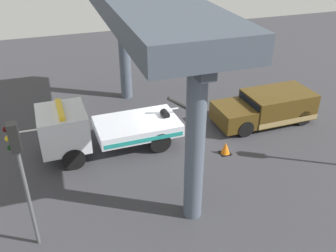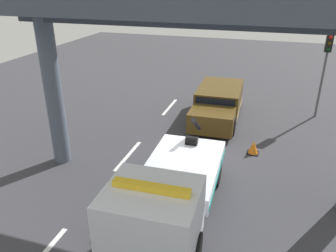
% 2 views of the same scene
% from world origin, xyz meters
% --- Properties ---
extents(ground_plane, '(60.00, 40.00, 0.10)m').
position_xyz_m(ground_plane, '(0.00, 0.00, -0.05)').
color(ground_plane, '#38383D').
extents(lane_stripe_west, '(2.60, 0.16, 0.01)m').
position_xyz_m(lane_stripe_west, '(-6.00, -2.90, 0.00)').
color(lane_stripe_west, silver).
rests_on(lane_stripe_west, ground).
extents(lane_stripe_mid, '(2.60, 0.16, 0.01)m').
position_xyz_m(lane_stripe_mid, '(0.00, -2.90, 0.00)').
color(lane_stripe_mid, silver).
rests_on(lane_stripe_mid, ground).
extents(lane_stripe_east, '(2.60, 0.16, 0.01)m').
position_xyz_m(lane_stripe_east, '(6.00, -2.90, 0.00)').
color(lane_stripe_east, silver).
rests_on(lane_stripe_east, ground).
extents(tow_truck_white, '(7.28, 2.55, 2.46)m').
position_xyz_m(tow_truck_white, '(3.72, 0.02, 1.20)').
color(tow_truck_white, silver).
rests_on(tow_truck_white, ground).
extents(towed_van_green, '(5.25, 2.33, 1.58)m').
position_xyz_m(towed_van_green, '(-5.21, -0.00, 0.78)').
color(towed_van_green, '#4C3814').
rests_on(towed_van_green, ground).
extents(overpass_structure, '(3.60, 12.65, 6.79)m').
position_xyz_m(overpass_structure, '(1.11, 0.00, 5.95)').
color(overpass_structure, '#4C5666').
rests_on(overpass_structure, ground).
extents(traffic_light_far, '(0.39, 0.32, 4.58)m').
position_xyz_m(traffic_light_far, '(6.52, 5.01, 3.32)').
color(traffic_light_far, '#515456').
rests_on(traffic_light_far, ground).
extents(traffic_cone_orange, '(0.49, 0.49, 0.58)m').
position_xyz_m(traffic_cone_orange, '(-1.79, 2.12, 0.27)').
color(traffic_cone_orange, orange).
rests_on(traffic_cone_orange, ground).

